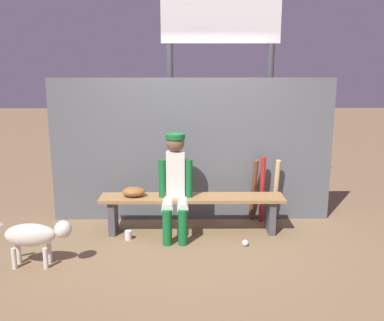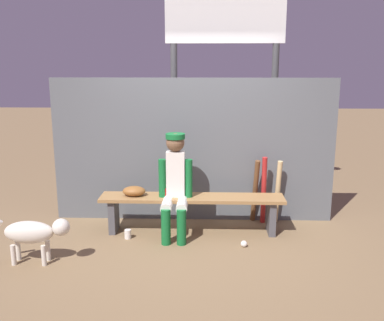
{
  "view_description": "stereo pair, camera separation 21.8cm",
  "coord_description": "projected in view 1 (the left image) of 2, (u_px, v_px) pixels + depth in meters",
  "views": [
    {
      "loc": [
        -0.05,
        -5.05,
        2.06
      ],
      "look_at": [
        0.0,
        0.0,
        0.91
      ],
      "focal_mm": 40.38,
      "sensor_mm": 36.0,
      "label": 1
    },
    {
      "loc": [
        0.17,
        -5.04,
        2.06
      ],
      "look_at": [
        0.0,
        0.0,
        0.91
      ],
      "focal_mm": 40.38,
      "sensor_mm": 36.0,
      "label": 2
    }
  ],
  "objects": [
    {
      "name": "dugout_bench",
      "position": [
        192.0,
        205.0,
        5.3
      ],
      "size": [
        2.25,
        0.36,
        0.46
      ],
      "color": "olive",
      "rests_on": "ground_plane"
    },
    {
      "name": "dog",
      "position": [
        36.0,
        235.0,
        4.41
      ],
      "size": [
        0.84,
        0.2,
        0.49
      ],
      "color": "beige",
      "rests_on": "ground_plane"
    },
    {
      "name": "chainlink_fence",
      "position": [
        192.0,
        151.0,
        5.62
      ],
      "size": [
        3.66,
        0.03,
        1.88
      ],
      "primitive_type": "cube",
      "color": "#595E63",
      "rests_on": "ground_plane"
    },
    {
      "name": "scoreboard",
      "position": [
        225.0,
        47.0,
        6.25
      ],
      "size": [
        1.99,
        0.27,
        3.31
      ],
      "color": "#3F3F42",
      "rests_on": "ground_plane"
    },
    {
      "name": "ground_plane",
      "position": [
        192.0,
        232.0,
        5.38
      ],
      "size": [
        30.0,
        30.0,
        0.0
      ],
      "primitive_type": "plane",
      "color": "brown"
    },
    {
      "name": "bat_wood_dark",
      "position": [
        254.0,
        190.0,
        5.64
      ],
      "size": [
        0.1,
        0.25,
        0.86
      ],
      "primitive_type": "cylinder",
      "rotation": [
        0.21,
        0.0,
        0.14
      ],
      "color": "brown",
      "rests_on": "ground_plane"
    },
    {
      "name": "cup_on_bench",
      "position": [
        163.0,
        193.0,
        5.24
      ],
      "size": [
        0.08,
        0.08,
        0.11
      ],
      "primitive_type": "cylinder",
      "color": "red",
      "rests_on": "dugout_bench"
    },
    {
      "name": "baseball",
      "position": [
        245.0,
        243.0,
        4.96
      ],
      "size": [
        0.07,
        0.07,
        0.07
      ],
      "primitive_type": "sphere",
      "color": "white",
      "rests_on": "ground_plane"
    },
    {
      "name": "cup_on_ground",
      "position": [
        128.0,
        235.0,
        5.13
      ],
      "size": [
        0.08,
        0.08,
        0.11
      ],
      "primitive_type": "cylinder",
      "color": "silver",
      "rests_on": "ground_plane"
    },
    {
      "name": "bat_aluminum_red",
      "position": [
        262.0,
        190.0,
        5.6
      ],
      "size": [
        0.08,
        0.16,
        0.9
      ],
      "primitive_type": "cylinder",
      "rotation": [
        0.1,
        0.0,
        -0.13
      ],
      "color": "#B22323",
      "rests_on": "ground_plane"
    },
    {
      "name": "bat_wood_natural",
      "position": [
        276.0,
        191.0,
        5.64
      ],
      "size": [
        0.1,
        0.17,
        0.84
      ],
      "primitive_type": "cylinder",
      "rotation": [
        0.11,
        0.0,
        0.21
      ],
      "color": "tan",
      "rests_on": "ground_plane"
    },
    {
      "name": "player_seated",
      "position": [
        175.0,
        182.0,
        5.12
      ],
      "size": [
        0.41,
        0.55,
        1.24
      ],
      "color": "silver",
      "rests_on": "ground_plane"
    },
    {
      "name": "baseball_glove",
      "position": [
        134.0,
        192.0,
        5.25
      ],
      "size": [
        0.28,
        0.2,
        0.12
      ],
      "primitive_type": "ellipsoid",
      "color": "brown",
      "rests_on": "dugout_bench"
    }
  ]
}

